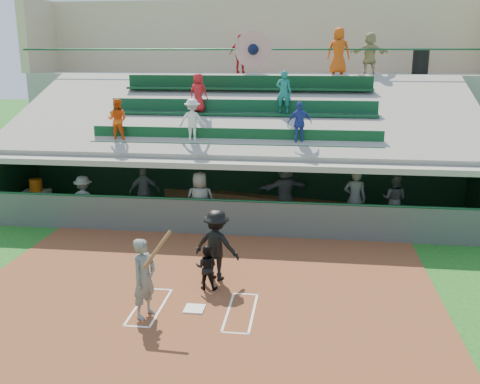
# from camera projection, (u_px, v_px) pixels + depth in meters

# --- Properties ---
(ground) EXTENTS (100.00, 100.00, 0.00)m
(ground) POSITION_uv_depth(u_px,v_px,m) (194.00, 310.00, 11.76)
(ground) COLOR #195518
(ground) RESTS_ON ground
(dirt_slab) EXTENTS (11.00, 9.00, 0.02)m
(dirt_slab) POSITION_uv_depth(u_px,v_px,m) (199.00, 300.00, 12.23)
(dirt_slab) COLOR brown
(dirt_slab) RESTS_ON ground
(home_plate) EXTENTS (0.43, 0.43, 0.03)m
(home_plate) POSITION_uv_depth(u_px,v_px,m) (194.00, 309.00, 11.75)
(home_plate) COLOR silver
(home_plate) RESTS_ON dirt_slab
(batters_box_chalk) EXTENTS (2.65, 1.85, 0.01)m
(batters_box_chalk) POSITION_uv_depth(u_px,v_px,m) (194.00, 309.00, 11.75)
(batters_box_chalk) COLOR white
(batters_box_chalk) RESTS_ON dirt_slab
(dugout_floor) EXTENTS (16.00, 3.50, 0.04)m
(dugout_floor) POSITION_uv_depth(u_px,v_px,m) (236.00, 218.00, 18.23)
(dugout_floor) COLOR gray
(dugout_floor) RESTS_ON ground
(concourse_slab) EXTENTS (20.00, 3.00, 4.60)m
(concourse_slab) POSITION_uv_depth(u_px,v_px,m) (256.00, 125.00, 24.12)
(concourse_slab) COLOR gray
(concourse_slab) RESTS_ON ground
(grandstand) EXTENTS (20.40, 10.40, 7.80)m
(grandstand) POSITION_uv_depth(u_px,v_px,m) (249.00, 136.00, 21.26)
(grandstand) COLOR #4C514C
(grandstand) RESTS_ON ground
(batter_at_plate) EXTENTS (0.94, 0.79, 1.95)m
(batter_at_plate) POSITION_uv_depth(u_px,v_px,m) (144.00, 278.00, 11.25)
(batter_at_plate) COLOR #5B5E58
(batter_at_plate) RESTS_ON dirt_slab
(catcher) EXTENTS (0.54, 0.42, 1.09)m
(catcher) POSITION_uv_depth(u_px,v_px,m) (206.00, 267.00, 12.66)
(catcher) COLOR black
(catcher) RESTS_ON dirt_slab
(home_umpire) EXTENTS (1.28, 0.93, 1.78)m
(home_umpire) POSITION_uv_depth(u_px,v_px,m) (216.00, 245.00, 13.12)
(home_umpire) COLOR black
(home_umpire) RESTS_ON dirt_slab
(dugout_bench) EXTENTS (16.35, 4.21, 0.50)m
(dugout_bench) POSITION_uv_depth(u_px,v_px,m) (247.00, 201.00, 19.23)
(dugout_bench) COLOR brown
(dugout_bench) RESTS_ON dugout_floor
(white_table) EXTENTS (0.94, 0.75, 0.77)m
(white_table) POSITION_uv_depth(u_px,v_px,m) (37.00, 201.00, 18.74)
(white_table) COLOR silver
(white_table) RESTS_ON dugout_floor
(water_cooler) EXTENTS (0.43, 0.43, 0.43)m
(water_cooler) POSITION_uv_depth(u_px,v_px,m) (36.00, 185.00, 18.57)
(water_cooler) COLOR #CD5B0C
(water_cooler) RESTS_ON white_table
(dugout_player_a) EXTENTS (1.11, 0.71, 1.62)m
(dugout_player_a) POSITION_uv_depth(u_px,v_px,m) (84.00, 200.00, 17.30)
(dugout_player_a) COLOR #51534F
(dugout_player_a) RESTS_ON dugout_floor
(dugout_player_b) EXTENTS (1.10, 0.78, 1.74)m
(dugout_player_b) POSITION_uv_depth(u_px,v_px,m) (144.00, 191.00, 18.16)
(dugout_player_b) COLOR #60645E
(dugout_player_b) RESTS_ON dugout_floor
(dugout_player_c) EXTENTS (0.98, 0.70, 1.89)m
(dugout_player_c) POSITION_uv_depth(u_px,v_px,m) (200.00, 201.00, 16.70)
(dugout_player_c) COLOR #5A5D58
(dugout_player_c) RESTS_ON dugout_floor
(dugout_player_d) EXTENTS (1.82, 1.24, 1.89)m
(dugout_player_d) POSITION_uv_depth(u_px,v_px,m) (285.00, 190.00, 18.10)
(dugout_player_d) COLOR #5F625D
(dugout_player_d) RESTS_ON dugout_floor
(dugout_player_e) EXTENTS (0.74, 0.52, 1.93)m
(dugout_player_e) POSITION_uv_depth(u_px,v_px,m) (355.00, 199.00, 16.90)
(dugout_player_e) COLOR #51544F
(dugout_player_e) RESTS_ON dugout_floor
(dugout_player_f) EXTENTS (0.96, 0.87, 1.62)m
(dugout_player_f) POSITION_uv_depth(u_px,v_px,m) (394.00, 199.00, 17.46)
(dugout_player_f) COLOR #585A55
(dugout_player_f) RESTS_ON dugout_floor
(trash_bin) EXTENTS (0.66, 0.66, 0.99)m
(trash_bin) POSITION_uv_depth(u_px,v_px,m) (421.00, 62.00, 22.34)
(trash_bin) COLOR black
(trash_bin) RESTS_ON concourse_slab
(concourse_staff_a) EXTENTS (0.96, 0.41, 1.63)m
(concourse_staff_a) POSITION_uv_depth(u_px,v_px,m) (241.00, 54.00, 22.84)
(concourse_staff_a) COLOR red
(concourse_staff_a) RESTS_ON concourse_slab
(concourse_staff_b) EXTENTS (0.96, 0.68, 1.86)m
(concourse_staff_b) POSITION_uv_depth(u_px,v_px,m) (339.00, 51.00, 21.45)
(concourse_staff_b) COLOR #CF450C
(concourse_staff_b) RESTS_ON concourse_slab
(concourse_staff_c) EXTENTS (1.60, 0.65, 1.68)m
(concourse_staff_c) POSITION_uv_depth(u_px,v_px,m) (370.00, 54.00, 21.56)
(concourse_staff_c) COLOR tan
(concourse_staff_c) RESTS_ON concourse_slab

